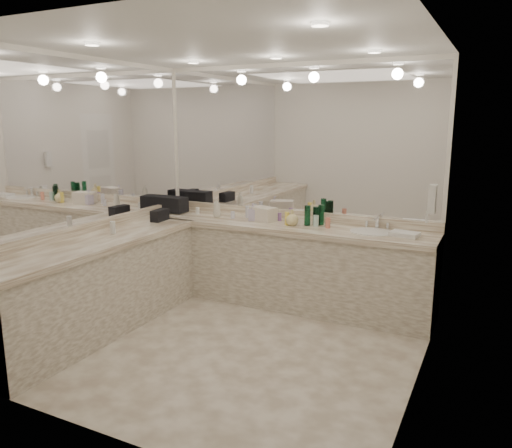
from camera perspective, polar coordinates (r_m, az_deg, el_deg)
The scene contains 37 objects.
floor at distance 4.64m, azimuth -2.90°, elevation -13.68°, with size 3.20×3.20×0.00m, color beige.
ceiling at distance 4.23m, azimuth -3.29°, elevation 19.98°, with size 3.20×3.20×0.00m, color white.
wall_back at distance 5.59m, azimuth 4.51°, elevation 4.63°, with size 3.20×0.02×2.60m, color silver.
wall_left at distance 5.22m, azimuth -18.62°, elevation 3.52°, with size 0.02×3.00×2.60m, color silver.
wall_right at distance 3.74m, azimuth 18.79°, elevation 0.42°, with size 0.02×3.00×2.60m, color silver.
vanity_back_base at distance 5.50m, azimuth 3.19°, elevation -4.86°, with size 3.20×0.60×0.84m, color silver.
vanity_back_top at distance 5.38m, azimuth 3.20°, elevation -0.29°, with size 3.20×0.64×0.06m, color #F3E5CE.
vanity_left_base at distance 5.00m, azimuth -17.91°, elevation -7.16°, with size 0.60×2.40×0.84m, color silver.
vanity_left_top at distance 4.87m, azimuth -18.17°, elevation -2.17°, with size 0.64×2.42×0.06m, color #F3E5CE.
backsplash_back at distance 5.63m, azimuth 4.38°, elevation 1.07°, with size 3.20×0.04×0.10m, color #F3E5CE.
backsplash_left at distance 5.26m, azimuth -18.21°, elevation -0.26°, with size 0.04×3.00×0.10m, color #F3E5CE.
mirror_back at distance 5.54m, azimuth 4.54°, elevation 9.50°, with size 3.12×0.01×1.55m, color white.
mirror_left at distance 5.16m, azimuth -18.87°, elevation 8.73°, with size 0.01×2.92×1.55m, color white.
sink at distance 5.09m, azimuth 13.12°, elevation -0.99°, with size 0.44×0.44×0.03m, color white.
faucet at distance 5.28m, azimuth 13.69°, elevation 0.26°, with size 0.24×0.16×0.14m, color silver.
wall_phone at distance 4.42m, azimuth 19.51°, elevation 2.72°, with size 0.06×0.10×0.24m, color white.
door at distance 3.32m, azimuth 17.08°, elevation -5.33°, with size 0.02×0.82×2.10m, color white.
black_toiletry_bag at distance 6.08m, azimuth -9.40°, elevation 2.13°, with size 0.31×0.20×0.18m, color black.
black_bag_spill at distance 5.62m, azimuth -10.94°, elevation 1.02°, with size 0.11×0.24×0.13m, color black.
cream_cosmetic_case at distance 5.50m, azimuth 0.84°, elevation 1.17°, with size 0.28×0.17×0.16m, color beige.
hand_towel at distance 5.00m, azimuth 16.61°, elevation -1.10°, with size 0.26×0.18×0.04m, color white.
lotion_left at distance 5.06m, azimuth -16.05°, elevation -0.47°, with size 0.05×0.05×0.12m, color white.
soap_bottle_a at distance 5.74m, azimuth -4.50°, elevation 1.90°, with size 0.09×0.09×0.22m, color beige.
soap_bottle_b at distance 5.52m, azimuth -0.37°, elevation 1.38°, with size 0.09×0.09×0.19m, color silver.
soap_bottle_c at distance 5.28m, azimuth 4.17°, elevation 0.76°, with size 0.13×0.13×0.17m, color beige.
green_bottle_0 at distance 5.29m, azimuth 5.89°, elevation 0.98°, with size 0.06×0.06×0.21m, color #10532E.
green_bottle_1 at distance 5.32m, azimuth 6.95°, elevation 0.87°, with size 0.07×0.07×0.19m, color #10532E.
green_bottle_2 at distance 5.33m, azimuth 6.86°, elevation 0.93°, with size 0.06×0.06×0.20m, color #10532E.
green_bottle_3 at distance 5.35m, azimuth 7.45°, elevation 1.05°, with size 0.06×0.06×0.21m, color #10532E.
amenity_bottle_0 at distance 5.68m, azimuth -0.97°, elevation 1.39°, with size 0.05×0.05×0.13m, color silver.
amenity_bottle_1 at distance 5.20m, azimuth 8.22°, elevation 0.14°, with size 0.05×0.05×0.11m, color #E57F66.
amenity_bottle_2 at distance 5.46m, azimuth 1.68°, elevation 0.62°, with size 0.06×0.06×0.07m, color white.
amenity_bottle_3 at distance 5.27m, azimuth 6.87°, elevation 0.38°, with size 0.06×0.06×0.12m, color silver.
amenity_bottle_4 at distance 5.29m, azimuth 3.56°, elevation 0.62°, with size 0.05×0.05×0.14m, color #F2D84C.
amenity_bottle_5 at distance 5.65m, azimuth -2.68°, elevation 1.05°, with size 0.05×0.05×0.08m, color silver.
amenity_bottle_6 at distance 5.53m, azimuth 2.69°, elevation 0.82°, with size 0.05×0.05×0.09m, color #9966B2.
amenity_bottle_7 at distance 5.98m, azimuth -6.69°, elevation 1.54°, with size 0.04×0.04×0.07m, color white.
Camera 1 is at (2.06, -3.65, 2.00)m, focal length 35.00 mm.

